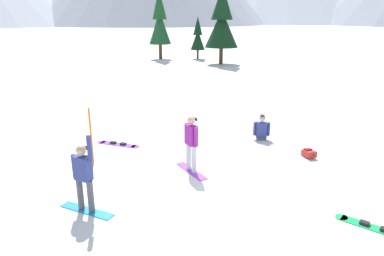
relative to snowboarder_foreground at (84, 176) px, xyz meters
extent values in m
plane|color=white|center=(3.51, 0.26, -0.93)|extent=(800.00, 800.00, 0.00)
cube|color=#1E8CD8|center=(0.00, 0.00, -0.92)|extent=(1.43, 0.92, 0.02)
cylinder|color=#4C4C51|center=(-0.14, 0.07, -0.50)|extent=(0.15, 0.15, 0.81)
cylinder|color=#4C4C51|center=(0.14, -0.07, -0.50)|extent=(0.15, 0.15, 0.81)
cube|color=navy|center=(0.00, 0.00, 0.20)|extent=(0.47, 0.40, 0.59)
cylinder|color=navy|center=(-0.23, 0.12, 0.20)|extent=(0.11, 0.11, 0.58)
cylinder|color=navy|center=(0.23, -0.12, 0.74)|extent=(0.11, 0.11, 0.60)
sphere|color=tan|center=(0.00, 0.00, 0.65)|extent=(0.24, 0.24, 0.24)
cube|color=black|center=(0.06, 0.12, 0.66)|extent=(0.17, 0.11, 0.08)
cube|color=#993FD8|center=(2.57, 2.24, -0.92)|extent=(0.95, 1.39, 0.02)
cylinder|color=#B7B7BC|center=(2.50, 2.38, -0.48)|extent=(0.15, 0.15, 0.85)
cylinder|color=#B7B7BC|center=(2.65, 2.11, -0.48)|extent=(0.15, 0.15, 0.85)
cube|color=#8C1E8C|center=(2.57, 2.24, 0.24)|extent=(0.41, 0.47, 0.59)
cylinder|color=#8C1E8C|center=(2.45, 2.47, 0.24)|extent=(0.11, 0.11, 0.58)
cylinder|color=#8C1E8C|center=(2.70, 2.02, 0.24)|extent=(0.11, 0.11, 0.58)
sphere|color=tan|center=(2.57, 2.24, 0.69)|extent=(0.24, 0.24, 0.24)
cube|color=black|center=(2.70, 2.31, 0.70)|extent=(0.12, 0.17, 0.08)
cube|color=#4C4C51|center=(5.29, 5.11, -0.88)|extent=(0.39, 0.32, 0.10)
cylinder|color=#4C4C51|center=(5.26, 5.62, -0.85)|extent=(0.24, 0.81, 0.14)
cylinder|color=#4C4C51|center=(5.46, 5.59, -0.85)|extent=(0.24, 0.81, 0.14)
cube|color=red|center=(5.41, 6.00, -0.92)|extent=(0.48, 1.59, 0.02)
cube|color=navy|center=(5.29, 5.11, -0.54)|extent=(0.43, 0.29, 0.58)
cylinder|color=navy|center=(5.03, 5.14, -0.51)|extent=(0.11, 0.11, 0.52)
cylinder|color=navy|center=(5.55, 5.08, -0.51)|extent=(0.11, 0.11, 0.52)
sphere|color=tan|center=(5.29, 5.11, -0.09)|extent=(0.24, 0.24, 0.24)
sphere|color=navy|center=(5.29, 5.11, -0.04)|extent=(0.20, 0.20, 0.20)
cube|color=#993FD8|center=(-0.06, 4.65, -0.92)|extent=(1.41, 0.78, 0.02)
cylinder|color=#993FD8|center=(-0.71, 4.90, -0.92)|extent=(0.38, 0.38, 0.02)
cylinder|color=#993FD8|center=(0.60, 4.40, -0.92)|extent=(0.38, 0.38, 0.02)
cube|color=black|center=(-0.25, 4.73, -0.87)|extent=(0.24, 0.20, 0.07)
cube|color=black|center=(0.14, 4.57, -0.87)|extent=(0.24, 0.20, 0.07)
cube|color=#19B259|center=(6.59, -0.90, -0.92)|extent=(1.27, 1.13, 0.02)
cylinder|color=#19B259|center=(6.04, -0.44, -0.92)|extent=(0.40, 0.40, 0.02)
cube|color=black|center=(6.43, -0.76, -0.87)|extent=(0.24, 0.24, 0.07)
cube|color=red|center=(6.51, 3.30, -0.80)|extent=(0.43, 0.53, 0.26)
cube|color=maroon|center=(6.49, 3.38, -0.68)|extent=(0.27, 0.26, 0.09)
cylinder|color=black|center=(6.58, 3.07, -0.77)|extent=(0.07, 0.12, 0.02)
cylinder|color=orange|center=(-0.55, 2.94, -0.02)|extent=(0.06, 0.06, 1.83)
cylinder|color=#472D19|center=(5.90, 27.00, -0.14)|extent=(0.36, 0.36, 1.59)
cone|color=black|center=(5.90, 27.00, 2.35)|extent=(3.13, 3.13, 3.38)
cone|color=black|center=(5.90, 27.00, 4.71)|extent=(2.04, 2.04, 3.10)
cylinder|color=#472D19|center=(3.82, 31.29, -0.45)|extent=(0.22, 0.22, 0.97)
cone|color=black|center=(3.82, 31.29, 1.07)|extent=(1.52, 1.52, 2.06)
cone|color=black|center=(3.82, 31.29, 2.51)|extent=(0.99, 0.99, 1.89)
cylinder|color=#472D19|center=(-0.16, 31.26, -0.14)|extent=(0.36, 0.36, 1.58)
cone|color=#194723|center=(-0.16, 31.26, 2.33)|extent=(2.31, 2.31, 3.36)
cone|color=#194723|center=(-0.16, 31.26, 4.68)|extent=(1.50, 1.50, 3.08)
camera|label=1|loc=(2.38, -7.73, 3.61)|focal=33.56mm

